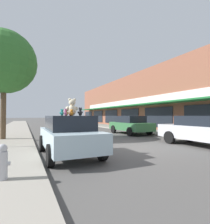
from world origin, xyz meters
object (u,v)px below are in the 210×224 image
Objects in this scene: plush_art_car at (69,134)px; teddy_bear_giant at (72,107)px; teddy_bear_pink at (66,112)px; street_tree at (4,62)px; teddy_bear_teal at (62,112)px; fire_hydrant at (2,162)px; teddy_bear_orange at (71,113)px; parked_car_far_left at (204,130)px; teddy_bear_red at (70,113)px; parked_car_far_center at (130,124)px; teddy_bear_black at (80,112)px; teddy_bear_yellow at (66,112)px.

teddy_bear_giant is at bearing -26.83° from plush_art_car.
teddy_bear_pink is 7.13m from street_tree.
teddy_bear_teal is 3.56m from fire_hydrant.
teddy_bear_orange is 6.62m from parked_car_far_left.
teddy_bear_teal is 6.49m from street_tree.
parked_car_far_left is at bearing 167.64° from teddy_bear_red.
street_tree reaches higher than teddy_bear_red.
parked_car_far_left is (6.56, -0.98, -0.00)m from plush_art_car.
teddy_bear_teal is at bearing 106.29° from plush_art_car.
teddy_bear_orange is (-0.08, -0.24, -0.21)m from teddy_bear_giant.
teddy_bear_teal reaches higher than plush_art_car.
parked_car_far_left is at bearing 169.78° from teddy_bear_giant.
teddy_bear_red is at bearing -140.31° from parked_car_far_center.
teddy_bear_red is (0.31, -0.18, -0.00)m from teddy_bear_teal.
teddy_bear_pink is 0.06× the size of parked_car_far_left.
teddy_bear_giant reaches higher than teddy_bear_black.
plush_art_car reaches higher than fire_hydrant.
teddy_bear_red is (0.34, 0.63, 0.01)m from teddy_bear_pink.
street_tree is (-2.57, 5.84, 3.19)m from teddy_bear_pink.
teddy_bear_pink is (-0.30, -0.20, -0.20)m from teddy_bear_giant.
teddy_bear_red is at bearing -60.85° from street_tree.
teddy_bear_red reaches higher than parked_car_far_left.
teddy_bear_pink is at bearing 61.48° from teddy_bear_red.
teddy_bear_red reaches higher than teddy_bear_pink.
teddy_bear_pink is 0.25m from teddy_bear_yellow.
teddy_bear_giant is 3.35m from fire_hydrant.
teddy_bear_yellow reaches higher than parked_car_far_left.
teddy_bear_black reaches higher than parked_car_far_center.
teddy_bear_giant is 0.16× the size of parked_car_far_center.
teddy_bear_giant is 2.59× the size of teddy_bear_yellow.
teddy_bear_pink reaches higher than teddy_bear_yellow.
teddy_bear_giant is 6.99m from street_tree.
teddy_bear_red is 0.68m from teddy_bear_orange.
street_tree reaches higher than teddy_bear_giant.
teddy_bear_teal is 1.02× the size of teddy_bear_red.
teddy_bear_orange is at bearing -64.65° from street_tree.
street_tree is (-9.31, 6.56, 4.05)m from parked_car_far_left.
street_tree reaches higher than teddy_bear_black.
teddy_bear_black is 0.86m from teddy_bear_yellow.
parked_car_far_center is at bearing -168.67° from teddy_bear_yellow.
teddy_bear_giant reaches higher than plush_art_car.
teddy_bear_giant is 0.47m from teddy_bear_red.
teddy_bear_teal is 1.16× the size of teddy_bear_orange.
teddy_bear_pink is at bearing 173.87° from parked_car_far_left.
plush_art_car is 0.90m from teddy_bear_orange.
teddy_bear_giant is 2.57× the size of teddy_bear_pink.
street_tree reaches higher than teddy_bear_pink.
teddy_bear_giant is 8.70m from parked_car_far_center.
teddy_bear_red is at bearing 68.25° from plush_art_car.
fire_hydrant is (-1.86, -2.80, -1.16)m from teddy_bear_teal.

